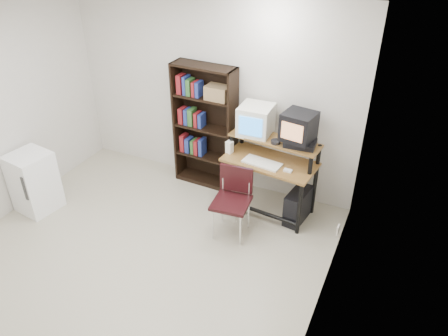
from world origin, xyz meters
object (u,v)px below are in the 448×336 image
at_px(bookshelf, 206,125).
at_px(mini_fridge, 34,182).
at_px(crt_monitor, 256,120).
at_px(crt_tv, 299,126).
at_px(school_chair, 233,195).
at_px(computer_desk, 270,164).
at_px(pc_tower, 298,206).

distance_m(bookshelf, mini_fridge, 2.32).
xyz_separation_m(crt_monitor, crt_tv, (0.56, -0.08, 0.06)).
bearing_deg(school_chair, crt_monitor, 86.75).
bearing_deg(computer_desk, crt_monitor, 156.20).
distance_m(computer_desk, crt_monitor, 0.57).
bearing_deg(bookshelf, crt_monitor, -6.61).
relative_size(school_chair, mini_fridge, 1.05).
distance_m(computer_desk, crt_tv, 0.62).
bearing_deg(bookshelf, computer_desk, -12.63).
bearing_deg(crt_monitor, mini_fridge, -152.68).
height_order(crt_tv, mini_fridge, crt_tv).
relative_size(crt_monitor, school_chair, 0.49).
height_order(school_chair, bookshelf, bookshelf).
relative_size(computer_desk, pc_tower, 2.63).
bearing_deg(crt_tv, computer_desk, -155.54).
height_order(school_chair, mini_fridge, school_chair).
height_order(crt_tv, school_chair, crt_tv).
xyz_separation_m(crt_tv, bookshelf, (-1.32, 0.20, -0.34)).
bearing_deg(mini_fridge, pc_tower, 29.13).
height_order(crt_monitor, mini_fridge, crt_monitor).
bearing_deg(bookshelf, crt_tv, -6.11).
bearing_deg(school_chair, bookshelf, 127.01).
xyz_separation_m(computer_desk, crt_monitor, (-0.27, 0.16, 0.48)).
bearing_deg(mini_fridge, computer_desk, 32.96).
height_order(computer_desk, bookshelf, bookshelf).
bearing_deg(computer_desk, pc_tower, -2.25).
bearing_deg(pc_tower, crt_tv, 139.05).
bearing_deg(crt_tv, mini_fridge, -147.45).
xyz_separation_m(crt_tv, school_chair, (-0.53, -0.66, -0.70)).
bearing_deg(school_chair, mini_fridge, -170.88).
relative_size(crt_monitor, pc_tower, 0.92).
xyz_separation_m(crt_tv, pc_tower, (0.12, -0.14, -1.01)).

